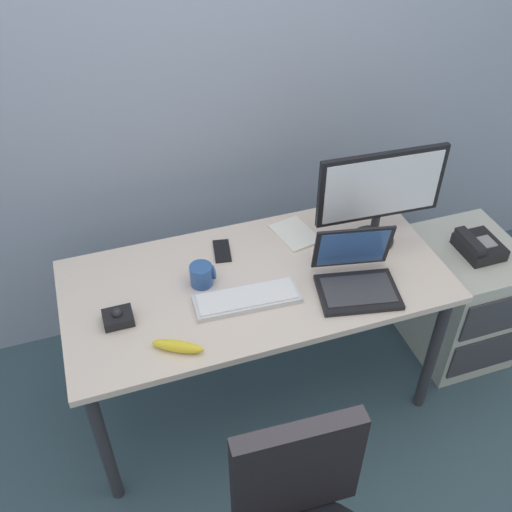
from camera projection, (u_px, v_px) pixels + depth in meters
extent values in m
plane|color=#38505A|center=(256.00, 390.00, 2.85)|extent=(8.00, 8.00, 0.00)
cube|color=#919EB4|center=(201.00, 51.00, 2.45)|extent=(6.00, 0.10, 2.80)
cube|color=beige|center=(256.00, 281.00, 2.37)|extent=(1.54, 0.74, 0.03)
cylinder|color=#2D2D33|center=(104.00, 447.00, 2.22)|extent=(0.05, 0.05, 0.71)
cylinder|color=#2D2D33|center=(433.00, 354.00, 2.56)|extent=(0.05, 0.05, 0.71)
cylinder|color=#2D2D33|center=(86.00, 330.00, 2.67)|extent=(0.05, 0.05, 0.71)
cylinder|color=#2D2D33|center=(368.00, 265.00, 3.01)|extent=(0.05, 0.05, 0.71)
cube|color=beige|center=(460.00, 297.00, 2.89)|extent=(0.42, 0.52, 0.62)
cube|color=#38383D|center=(501.00, 315.00, 2.61)|extent=(0.38, 0.01, 0.21)
cube|color=#38383D|center=(486.00, 354.00, 2.78)|extent=(0.38, 0.01, 0.21)
cube|color=black|center=(479.00, 247.00, 2.65)|extent=(0.17, 0.20, 0.06)
cube|color=black|center=(470.00, 242.00, 2.61)|extent=(0.05, 0.18, 0.04)
cube|color=gray|center=(486.00, 242.00, 2.63)|extent=(0.07, 0.08, 0.01)
cube|color=black|center=(297.00, 469.00, 1.75)|extent=(0.40, 0.08, 0.42)
cylinder|color=#262628|center=(373.00, 239.00, 2.55)|extent=(0.18, 0.18, 0.01)
cylinder|color=#262628|center=(375.00, 227.00, 2.51)|extent=(0.04, 0.04, 0.12)
cube|color=black|center=(381.00, 186.00, 2.37)|extent=(0.54, 0.05, 0.30)
cube|color=white|center=(383.00, 187.00, 2.36)|extent=(0.50, 0.03, 0.27)
cube|color=silver|center=(247.00, 299.00, 2.26)|extent=(0.42, 0.16, 0.02)
cube|color=white|center=(247.00, 296.00, 2.25)|extent=(0.39, 0.14, 0.01)
cube|color=black|center=(358.00, 292.00, 2.29)|extent=(0.35, 0.28, 0.02)
cube|color=#38383D|center=(358.00, 290.00, 2.28)|extent=(0.30, 0.22, 0.00)
cube|color=black|center=(352.00, 247.00, 2.32)|extent=(0.32, 0.12, 0.22)
cube|color=#335999|center=(353.00, 248.00, 2.31)|extent=(0.28, 0.10, 0.19)
cube|color=black|center=(118.00, 318.00, 2.17)|extent=(0.11, 0.09, 0.04)
sphere|color=#232328|center=(117.00, 313.00, 2.16)|extent=(0.04, 0.04, 0.04)
cylinder|color=#2E5596|center=(201.00, 275.00, 2.31)|extent=(0.09, 0.09, 0.09)
torus|color=#305285|center=(213.00, 272.00, 2.32)|extent=(0.01, 0.06, 0.06)
cube|color=white|center=(295.00, 234.00, 2.58)|extent=(0.19, 0.23, 0.01)
cube|color=black|center=(222.00, 251.00, 2.49)|extent=(0.09, 0.15, 0.01)
ellipsoid|color=yellow|center=(178.00, 346.00, 2.07)|extent=(0.19, 0.13, 0.04)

